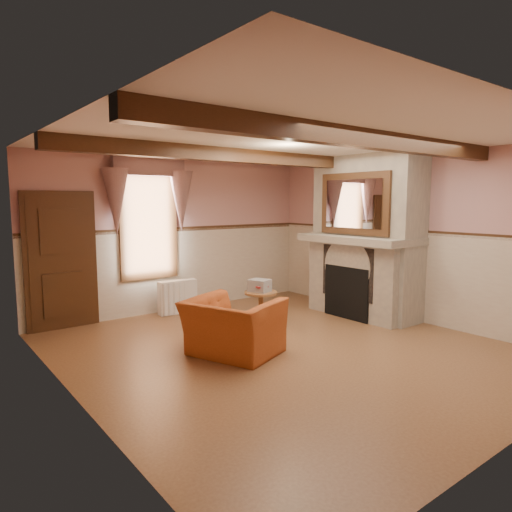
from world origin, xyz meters
TOP-DOWN VIEW (x-y plane):
  - floor at (0.00, 0.00)m, footprint 5.50×6.00m
  - ceiling at (0.00, 0.00)m, footprint 5.50×6.00m
  - wall_back at (0.00, 3.00)m, footprint 5.50×0.02m
  - wall_left at (-2.75, 0.00)m, footprint 0.02×6.00m
  - wall_right at (2.75, 0.00)m, footprint 0.02×6.00m
  - wainscot at (0.00, 0.00)m, footprint 5.50×6.00m
  - chair_rail at (0.00, 0.00)m, footprint 5.50×6.00m
  - firebox at (2.00, 0.60)m, footprint 0.20×0.95m
  - armchair at (-0.69, 0.26)m, footprint 1.34×1.42m
  - side_table at (0.51, 1.18)m, footprint 0.59×0.59m
  - book_stack at (0.50, 1.20)m, footprint 0.35×0.39m
  - radiator at (-0.20, 2.70)m, footprint 0.71×0.23m
  - bowl at (2.24, 0.82)m, footprint 0.32×0.32m
  - mantel_clock at (2.24, 1.39)m, footprint 0.14×0.24m
  - oil_lamp at (2.24, 0.97)m, footprint 0.11×0.11m
  - candle_red at (2.24, 0.24)m, footprint 0.06×0.06m
  - jar_yellow at (2.24, 0.27)m, footprint 0.06×0.06m
  - fireplace at (2.42, 0.60)m, footprint 0.85×2.00m
  - mantel at (2.24, 0.60)m, footprint 1.05×2.05m
  - overmantel_mirror at (2.06, 0.60)m, footprint 0.06×1.44m
  - door at (-2.10, 2.94)m, footprint 1.10×0.10m
  - window at (-0.60, 2.97)m, footprint 1.06×0.08m
  - window_drapes at (-0.60, 2.88)m, footprint 1.30×0.14m
  - ceiling_beam_front at (0.00, -1.20)m, footprint 5.50×0.18m
  - ceiling_beam_back at (0.00, 1.20)m, footprint 5.50×0.18m

SIDE VIEW (x-z plane):
  - floor at x=0.00m, z-range -0.01..0.01m
  - side_table at x=0.51m, z-range 0.00..0.55m
  - radiator at x=-0.20m, z-range 0.00..0.60m
  - armchair at x=-0.69m, z-range 0.00..0.74m
  - firebox at x=2.00m, z-range 0.00..0.90m
  - book_stack at x=0.50m, z-range 0.55..0.75m
  - wainscot at x=0.00m, z-range 0.00..1.50m
  - door at x=-2.10m, z-range 0.00..2.10m
  - mantel at x=2.24m, z-range 1.30..1.42m
  - wall_back at x=0.00m, z-range 0.00..2.80m
  - wall_left at x=-2.75m, z-range 0.00..2.80m
  - wall_right at x=2.75m, z-range 0.00..2.80m
  - fireplace at x=2.42m, z-range 0.00..2.80m
  - bowl at x=2.24m, z-range 1.42..1.50m
  - jar_yellow at x=2.24m, z-range 1.42..1.54m
  - chair_rail at x=0.00m, z-range 1.46..1.54m
  - candle_red at x=2.24m, z-range 1.42..1.58m
  - mantel_clock at x=2.24m, z-range 1.42..1.62m
  - oil_lamp at x=2.24m, z-range 1.42..1.70m
  - window at x=-0.60m, z-range 0.64..2.66m
  - overmantel_mirror at x=2.06m, z-range 1.45..2.49m
  - window_drapes at x=-0.60m, z-range 1.55..2.95m
  - ceiling_beam_front at x=0.00m, z-range 2.60..2.80m
  - ceiling_beam_back at x=0.00m, z-range 2.60..2.80m
  - ceiling at x=0.00m, z-range 2.79..2.80m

